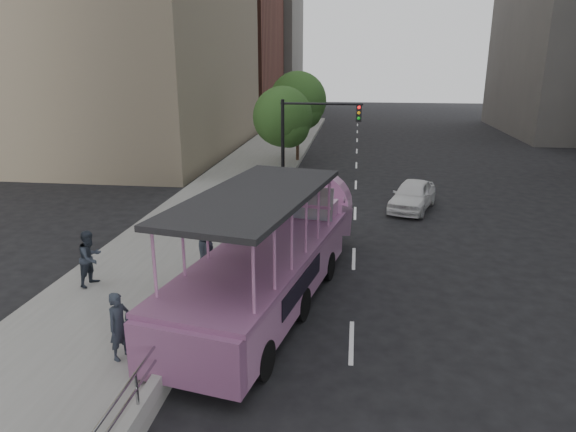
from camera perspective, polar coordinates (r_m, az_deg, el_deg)
name	(u,v)px	position (r m, az deg, el deg)	size (l,w,h in m)	color
ground	(319,305)	(15.79, 3.48, -9.88)	(160.00, 160.00, 0.00)	black
sidewalk	(220,205)	(25.93, -7.61, 1.18)	(5.50, 80.00, 0.30)	gray
kerb_wall	(233,261)	(17.85, -6.08, -4.99)	(0.24, 30.00, 0.36)	#9A9995
guardrail	(233,243)	(17.61, -6.15, -2.99)	(0.07, 22.00, 0.71)	#9D9EA1
duck_boat	(276,254)	(15.87, -1.33, -4.29)	(4.75, 11.44, 3.70)	black
car	(413,195)	(26.09, 13.67, 2.27)	(1.73, 4.28, 1.46)	white
pedestrian_near	(119,326)	(12.93, -18.23, -11.52)	(0.61, 0.40, 1.67)	#28303B
pedestrian_mid	(90,258)	(17.23, -21.11, -4.36)	(0.87, 0.68, 1.78)	#28303B
pedestrian_far	(206,252)	(16.80, -9.14, -3.99)	(0.86, 0.56, 1.75)	#28303B
parking_sign	(254,220)	(18.26, -3.82, -0.46)	(0.08, 0.60, 2.64)	black
traffic_signal	(305,133)	(26.94, 1.95, 9.19)	(4.20, 0.32, 5.20)	black
street_tree_near	(284,119)	(30.47, -0.43, 10.70)	(3.52, 3.52, 5.72)	#342017
street_tree_far	(299,103)	(36.33, 1.24, 12.47)	(3.97, 3.97, 6.45)	#342017
midrise_brick	(197,8)	(65.16, -10.05, 21.85)	(18.00, 16.00, 26.00)	brown
midrise_stone_b	(244,40)	(79.94, -4.90, 18.91)	(16.00, 14.00, 20.00)	slate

